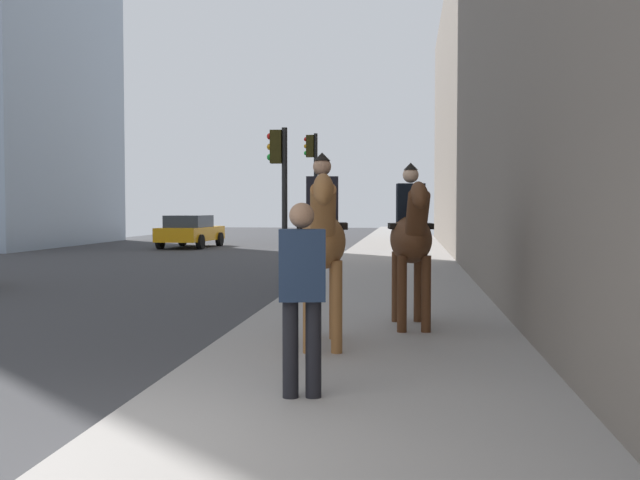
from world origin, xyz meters
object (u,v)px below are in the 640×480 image
at_px(traffic_light_far_curb, 313,177).
at_px(pedestrian_greeting, 302,286).
at_px(traffic_light_near_curb, 280,181).
at_px(car_mid_lane, 190,231).
at_px(mounted_horse_near, 322,238).
at_px(mounted_horse_far, 411,236).

bearing_deg(traffic_light_far_curb, pedestrian_greeting, -172.91).
distance_m(traffic_light_near_curb, traffic_light_far_curb, 7.86).
bearing_deg(car_mid_lane, pedestrian_greeting, -158.67).
xyz_separation_m(mounted_horse_near, car_mid_lane, (22.95, 8.60, -0.66)).
bearing_deg(traffic_light_far_curb, traffic_light_near_curb, -177.67).
relative_size(mounted_horse_near, traffic_light_near_curb, 0.67).
distance_m(mounted_horse_far, traffic_light_near_curb, 5.93).
xyz_separation_m(mounted_horse_far, pedestrian_greeting, (-3.86, 0.96, -0.29)).
bearing_deg(mounted_horse_far, traffic_light_near_curb, -157.94).
distance_m(car_mid_lane, traffic_light_far_curb, 10.87).
bearing_deg(mounted_horse_near, car_mid_lane, -166.88).
distance_m(mounted_horse_near, traffic_light_near_curb, 6.98).
xyz_separation_m(pedestrian_greeting, car_mid_lane, (25.27, 8.70, -0.35)).
xyz_separation_m(mounted_horse_near, mounted_horse_far, (1.54, -1.05, -0.03)).
bearing_deg(car_mid_lane, mounted_horse_near, -157.11).
bearing_deg(mounted_horse_near, traffic_light_far_curb, -179.59).
distance_m(car_mid_lane, traffic_light_near_curb, 17.73).
bearing_deg(traffic_light_near_curb, mounted_horse_near, -165.91).
bearing_deg(car_mid_lane, traffic_light_near_curb, -154.59).
distance_m(mounted_horse_far, pedestrian_greeting, 3.99).
xyz_separation_m(mounted_horse_far, traffic_light_near_curb, (5.17, 2.74, 0.96)).
bearing_deg(mounted_horse_far, car_mid_lane, -161.56).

